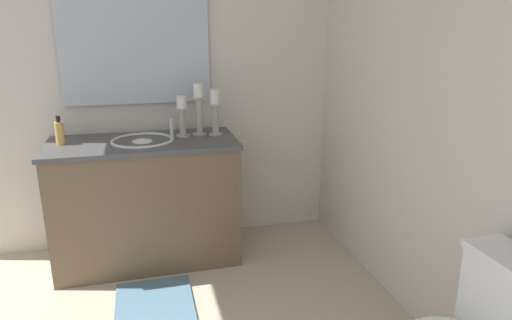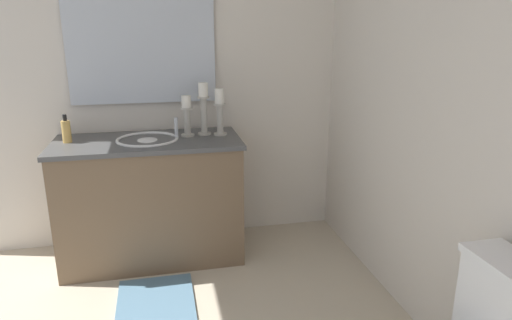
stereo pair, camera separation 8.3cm
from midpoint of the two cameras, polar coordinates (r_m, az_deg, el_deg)
name	(u,v)px [view 1 (the left image)]	position (r m, az deg, el deg)	size (l,w,h in m)	color
wall_back	(468,102)	(2.18, 24.37, 6.72)	(3.14, 0.04, 2.45)	silver
wall_left	(143,75)	(3.25, -14.91, 10.41)	(0.04, 2.73, 2.45)	silver
vanity_cabinet	(147,201)	(3.12, -14.44, -5.09)	(0.58, 1.21, 0.84)	brown
sink_basin	(143,147)	(3.01, -14.93, 1.64)	(0.40, 0.40, 0.24)	white
mirror	(136,52)	(3.20, -15.76, 13.03)	(0.02, 0.98, 0.69)	silver
candle_holder_tall	(215,111)	(3.04, -6.01, 6.25)	(0.09, 0.09, 0.31)	#B7B2A5
candle_holder_short	(199,107)	(3.06, -8.06, 6.62)	(0.09, 0.09, 0.35)	#B7B2A5
candle_holder_mid	(182,115)	(3.03, -10.15, 5.59)	(0.09, 0.09, 0.27)	#B7B2A5
soap_bottle	(60,133)	(3.07, -24.38, 3.19)	(0.06, 0.06, 0.18)	#E5B259
bath_mat	(155,308)	(2.76, -13.62, -17.81)	(0.60, 0.44, 0.02)	slate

